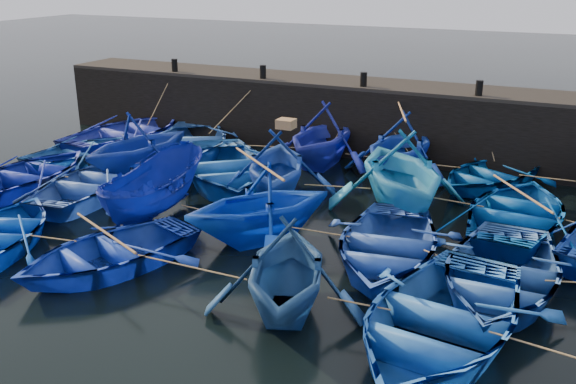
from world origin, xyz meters
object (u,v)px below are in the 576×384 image
at_px(boat_0, 128,132).
at_px(boat_8, 224,167).
at_px(wooden_crate, 286,124).
at_px(boat_13, 31,173).

height_order(boat_0, boat_8, boat_8).
xyz_separation_m(boat_8, wooden_crate, (2.37, -0.41, 1.74)).
bearing_deg(boat_8, boat_0, 119.96).
height_order(boat_0, boat_13, boat_0).
bearing_deg(boat_8, wooden_crate, -46.88).
distance_m(boat_0, boat_8, 6.19).
relative_size(boat_8, wooden_crate, 11.56).
bearing_deg(boat_0, boat_8, 167.14).
bearing_deg(boat_13, boat_0, -88.07).
xyz_separation_m(boat_8, boat_13, (-5.38, -2.88, -0.10)).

